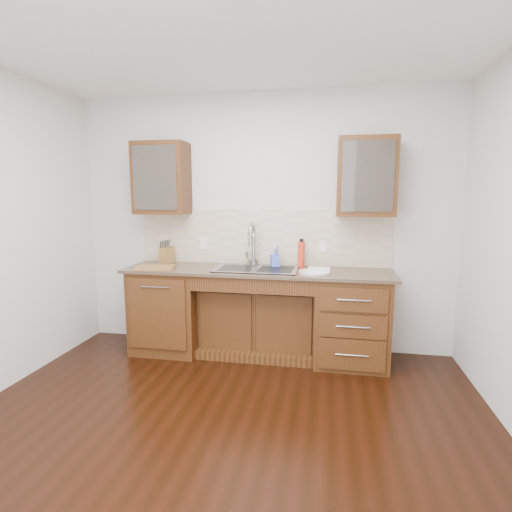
% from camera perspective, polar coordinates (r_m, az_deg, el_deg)
% --- Properties ---
extents(ground, '(4.00, 3.50, 0.10)m').
position_cam_1_polar(ground, '(3.09, -5.21, -24.87)').
color(ground, black).
extents(ceiling, '(4.00, 3.50, 0.10)m').
position_cam_1_polar(ceiling, '(2.79, -6.16, 31.71)').
color(ceiling, white).
rests_on(ceiling, wall_back).
extents(wall_back, '(4.00, 0.10, 2.70)m').
position_cam_1_polar(wall_back, '(4.34, 0.96, 4.72)').
color(wall_back, silver).
rests_on(wall_back, ground).
extents(base_cabinet_left, '(0.70, 0.62, 0.88)m').
position_cam_1_polar(base_cabinet_left, '(4.42, -12.20, -7.40)').
color(base_cabinet_left, '#593014').
rests_on(base_cabinet_left, ground).
extents(base_cabinet_center, '(1.20, 0.44, 0.70)m').
position_cam_1_polar(base_cabinet_center, '(4.27, 0.32, -9.05)').
color(base_cabinet_center, '#593014').
rests_on(base_cabinet_center, ground).
extents(base_cabinet_right, '(0.70, 0.62, 0.88)m').
position_cam_1_polar(base_cabinet_right, '(4.10, 13.42, -8.74)').
color(base_cabinet_right, '#593014').
rests_on(base_cabinet_right, ground).
extents(countertop, '(2.70, 0.65, 0.03)m').
position_cam_1_polar(countertop, '(4.03, 0.06, -2.12)').
color(countertop, '#84705B').
rests_on(countertop, base_cabinet_left).
extents(backsplash, '(2.70, 0.02, 0.59)m').
position_cam_1_polar(backsplash, '(4.29, 0.82, 2.73)').
color(backsplash, beige).
rests_on(backsplash, wall_back).
extents(sink, '(0.84, 0.46, 0.19)m').
position_cam_1_polar(sink, '(4.03, 0.03, -3.14)').
color(sink, '#9E9EA5').
rests_on(sink, countertop).
extents(faucet, '(0.04, 0.04, 0.40)m').
position_cam_1_polar(faucet, '(4.22, -0.34, 1.33)').
color(faucet, '#999993').
rests_on(faucet, countertop).
extents(filter_tap, '(0.02, 0.02, 0.24)m').
position_cam_1_polar(filter_tap, '(4.20, 3.03, 0.18)').
color(filter_tap, '#999993').
rests_on(filter_tap, countertop).
extents(upper_cabinet_left, '(0.55, 0.34, 0.75)m').
position_cam_1_polar(upper_cabinet_left, '(4.42, -13.31, 10.73)').
color(upper_cabinet_left, '#593014').
rests_on(upper_cabinet_left, wall_back).
extents(upper_cabinet_right, '(0.55, 0.34, 0.75)m').
position_cam_1_polar(upper_cabinet_right, '(4.07, 15.47, 10.82)').
color(upper_cabinet_right, '#593014').
rests_on(upper_cabinet_right, wall_back).
extents(outlet_left, '(0.08, 0.01, 0.12)m').
position_cam_1_polar(outlet_left, '(4.45, -7.50, 1.77)').
color(outlet_left, white).
rests_on(outlet_left, backsplash).
extents(outlet_right, '(0.08, 0.01, 0.12)m').
position_cam_1_polar(outlet_right, '(4.23, 9.50, 1.36)').
color(outlet_right, white).
rests_on(outlet_right, backsplash).
extents(soap_bottle, '(0.11, 0.11, 0.19)m').
position_cam_1_polar(soap_bottle, '(4.14, 2.74, -0.30)').
color(soap_bottle, '#4863EE').
rests_on(soap_bottle, countertop).
extents(water_bottle, '(0.08, 0.08, 0.27)m').
position_cam_1_polar(water_bottle, '(4.16, 6.48, 0.23)').
color(water_bottle, red).
rests_on(water_bottle, countertop).
extents(plate, '(0.36, 0.36, 0.02)m').
position_cam_1_polar(plate, '(3.89, 8.34, -2.27)').
color(plate, silver).
rests_on(plate, countertop).
extents(dish_towel, '(0.21, 0.15, 0.03)m').
position_cam_1_polar(dish_towel, '(3.89, 8.99, -1.94)').
color(dish_towel, white).
rests_on(dish_towel, plate).
extents(knife_block, '(0.14, 0.18, 0.17)m').
position_cam_1_polar(knife_block, '(4.49, -12.66, 0.12)').
color(knife_block, olive).
rests_on(knife_block, countertop).
extents(cutting_board, '(0.43, 0.34, 0.02)m').
position_cam_1_polar(cutting_board, '(4.22, -14.25, -1.59)').
color(cutting_board, brown).
rests_on(cutting_board, countertop).
extents(cup_left_a, '(0.11, 0.11, 0.09)m').
position_cam_1_polar(cup_left_a, '(4.46, -14.35, 9.94)').
color(cup_left_a, white).
rests_on(cup_left_a, upper_cabinet_left).
extents(cup_left_b, '(0.10, 0.10, 0.08)m').
position_cam_1_polar(cup_left_b, '(4.37, -11.82, 10.02)').
color(cup_left_b, silver).
rests_on(cup_left_b, upper_cabinet_left).
extents(cup_right_a, '(0.15, 0.15, 0.11)m').
position_cam_1_polar(cup_right_a, '(4.06, 14.66, 10.21)').
color(cup_right_a, silver).
rests_on(cup_right_a, upper_cabinet_right).
extents(cup_right_b, '(0.11, 0.11, 0.10)m').
position_cam_1_polar(cup_right_b, '(4.07, 16.82, 10.04)').
color(cup_right_b, white).
rests_on(cup_right_b, upper_cabinet_right).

